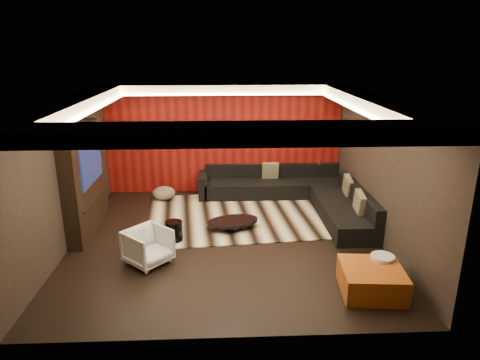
{
  "coord_description": "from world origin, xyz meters",
  "views": [
    {
      "loc": [
        -0.08,
        -7.78,
        3.73
      ],
      "look_at": [
        0.3,
        0.6,
        1.05
      ],
      "focal_mm": 32.0,
      "sensor_mm": 36.0,
      "label": 1
    }
  ],
  "objects_px": {
    "coffee_table": "(233,224)",
    "orange_ottoman": "(372,280)",
    "white_side_table": "(381,269)",
    "armchair": "(148,247)",
    "sectional_sofa": "(297,194)",
    "drum_stool": "(174,231)"
  },
  "relations": [
    {
      "from": "armchair",
      "to": "sectional_sofa",
      "type": "xyz_separation_m",
      "value": [
        3.12,
        2.77,
        -0.06
      ]
    },
    {
      "from": "coffee_table",
      "to": "sectional_sofa",
      "type": "bearing_deg",
      "value": 40.85
    },
    {
      "from": "coffee_table",
      "to": "white_side_table",
      "type": "bearing_deg",
      "value": -42.85
    },
    {
      "from": "white_side_table",
      "to": "orange_ottoman",
      "type": "distance_m",
      "value": 0.38
    },
    {
      "from": "coffee_table",
      "to": "armchair",
      "type": "distance_m",
      "value": 2.08
    },
    {
      "from": "drum_stool",
      "to": "white_side_table",
      "type": "distance_m",
      "value": 3.91
    },
    {
      "from": "coffee_table",
      "to": "orange_ottoman",
      "type": "bearing_deg",
      "value": -49.62
    },
    {
      "from": "coffee_table",
      "to": "sectional_sofa",
      "type": "xyz_separation_m",
      "value": [
        1.59,
        1.38,
        0.15
      ]
    },
    {
      "from": "sectional_sofa",
      "to": "coffee_table",
      "type": "bearing_deg",
      "value": -139.15
    },
    {
      "from": "coffee_table",
      "to": "drum_stool",
      "type": "xyz_separation_m",
      "value": [
        -1.17,
        -0.51,
        0.11
      ]
    },
    {
      "from": "white_side_table",
      "to": "sectional_sofa",
      "type": "relative_size",
      "value": 0.13
    },
    {
      "from": "armchair",
      "to": "coffee_table",
      "type": "bearing_deg",
      "value": -4.97
    },
    {
      "from": "coffee_table",
      "to": "armchair",
      "type": "relative_size",
      "value": 1.56
    },
    {
      "from": "sectional_sofa",
      "to": "drum_stool",
      "type": "bearing_deg",
      "value": -145.63
    },
    {
      "from": "coffee_table",
      "to": "armchair",
      "type": "bearing_deg",
      "value": -137.74
    },
    {
      "from": "armchair",
      "to": "drum_stool",
      "type": "bearing_deg",
      "value": 20.46
    },
    {
      "from": "drum_stool",
      "to": "sectional_sofa",
      "type": "bearing_deg",
      "value": 34.37
    },
    {
      "from": "drum_stool",
      "to": "sectional_sofa",
      "type": "xyz_separation_m",
      "value": [
        2.76,
        1.89,
        0.05
      ]
    },
    {
      "from": "drum_stool",
      "to": "orange_ottoman",
      "type": "height_order",
      "value": "same"
    },
    {
      "from": "white_side_table",
      "to": "sectional_sofa",
      "type": "height_order",
      "value": "sectional_sofa"
    },
    {
      "from": "white_side_table",
      "to": "orange_ottoman",
      "type": "xyz_separation_m",
      "value": [
        -0.26,
        -0.28,
        -0.03
      ]
    },
    {
      "from": "coffee_table",
      "to": "orange_ottoman",
      "type": "height_order",
      "value": "orange_ottoman"
    }
  ]
}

